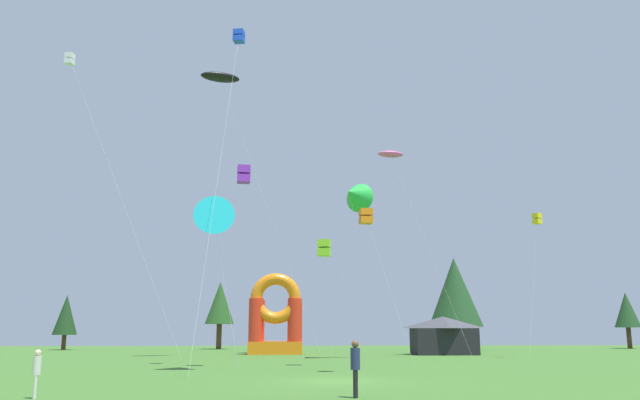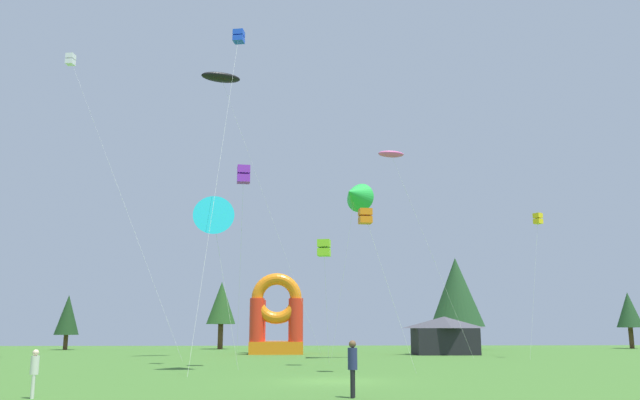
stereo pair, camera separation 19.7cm
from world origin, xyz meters
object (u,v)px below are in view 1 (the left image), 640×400
Objects in this scene: kite_pink_parafoil at (391,155)px; festival_tent at (444,335)px; kite_cyan_delta at (214,222)px; kite_orange_box at (366,217)px; kite_yellow_box at (537,219)px; inflatable_blue_arch at (276,323)px; person_left_edge at (355,363)px; kite_purple_box at (244,175)px; person_midfield at (37,369)px; kite_blue_box at (239,38)px; kite_white_box at (70,61)px; kite_black_parafoil at (220,77)px; kite_lime_box at (324,248)px; kite_green_delta at (354,195)px.

kite_pink_parafoil is 17.60m from festival_tent.
kite_cyan_delta is 1.13× the size of kite_orange_box.
kite_yellow_box reaches higher than inflatable_blue_arch.
kite_pink_parafoil is (12.27, 11.98, 7.49)m from kite_cyan_delta.
kite_cyan_delta is at bearing -140.66° from person_left_edge.
kite_cyan_delta is at bearing -126.53° from kite_purple_box.
kite_yellow_box is 7.19× the size of person_midfield.
kite_blue_box is 9.20m from kite_purple_box.
kite_white_box is (-14.06, 9.66, 2.35)m from kite_blue_box.
kite_white_box is at bearing -168.35° from kite_black_parafoil.
kite_cyan_delta is 0.85× the size of kite_yellow_box.
kite_lime_box is (-5.78, -8.64, -8.55)m from kite_pink_parafoil.
inflatable_blue_arch is at bearing -159.73° from person_left_edge.
kite_white_box is at bearing 145.51° from kite_blue_box.
kite_green_delta is (-14.74, -0.98, 1.62)m from kite_yellow_box.
kite_blue_box reaches higher than kite_yellow_box.
person_midfield is (-2.44, -28.49, -21.94)m from kite_black_parafoil.
kite_black_parafoil reaches higher than kite_cyan_delta.
kite_orange_box is 0.36× the size of kite_white_box.
kite_blue_box is 27.46m from inflatable_blue_arch.
kite_blue_box is at bearing -146.32° from person_left_edge.
kite_lime_box reaches higher than person_left_edge.
kite_yellow_box reaches higher than kite_cyan_delta.
person_left_edge is (-17.55, -27.35, -9.71)m from kite_yellow_box.
kite_orange_box is (-15.69, -15.90, -2.72)m from kite_yellow_box.
kite_blue_box is (-11.36, -9.76, 4.98)m from kite_pink_parafoil.
kite_purple_box is (0.56, -0.24, -9.18)m from kite_blue_box.
kite_orange_box reaches higher than inflatable_blue_arch.
kite_purple_box reaches higher than kite_lime_box.
kite_lime_box is at bearing 27.22° from kite_cyan_delta.
kite_black_parafoil reaches higher than inflatable_blue_arch.
kite_black_parafoil is 1.45× the size of kite_pink_parafoil.
kite_black_parafoil is at bearing 11.65° from kite_white_box.
person_midfield is (-16.27, -26.20, -14.82)m from kite_pink_parafoil.
kite_purple_box is at bearing -76.15° from kite_black_parafoil.
kite_black_parafoil is 20.73m from kite_lime_box.
person_left_edge is 0.35× the size of festival_tent.
kite_orange_box is (7.46, -5.28, -12.62)m from kite_blue_box.
kite_purple_box reaches higher than inflatable_blue_arch.
kite_white_box reaches higher than kite_pink_parafoil.
festival_tent is (16.63, 18.78, -9.89)m from kite_purple_box.
kite_cyan_delta is 1.34× the size of inflatable_blue_arch.
inflatable_blue_arch reaches higher than person_left_edge.
kite_orange_box reaches higher than festival_tent.
kite_orange_box is at bearing -20.11° from kite_cyan_delta.
person_left_edge is at bearing -122.69° from kite_yellow_box.
kite_orange_box is 0.62× the size of kite_green_delta.
person_left_edge is (5.60, -16.73, -19.62)m from kite_blue_box.
kite_black_parafoil reaches higher than festival_tent.
kite_orange_box is at bearing -78.68° from inflatable_blue_arch.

